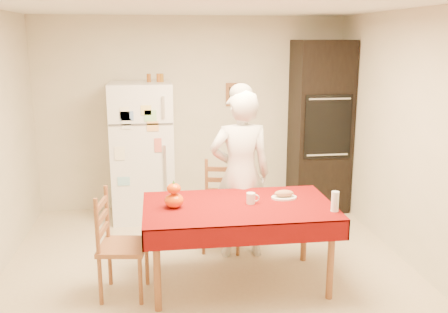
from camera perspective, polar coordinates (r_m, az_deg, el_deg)
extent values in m
plane|color=#C8B491|center=(4.80, -1.32, -14.17)|extent=(4.50, 4.50, 0.00)
cube|color=beige|center=(6.57, -3.62, 4.86)|extent=(4.00, 0.02, 2.50)
cube|color=beige|center=(2.25, 5.18, -12.09)|extent=(4.00, 0.02, 2.50)
cube|color=beige|center=(4.99, 22.06, 1.21)|extent=(0.02, 4.50, 2.50)
cube|color=white|center=(4.26, -1.51, 17.17)|extent=(4.00, 4.50, 0.02)
cube|color=brown|center=(6.58, 1.17, 7.10)|extent=(0.22, 0.02, 0.30)
cube|color=white|center=(6.26, -9.25, 0.57)|extent=(0.75, 0.70, 1.70)
cube|color=silver|center=(5.79, -6.94, 5.65)|extent=(0.03, 0.03, 0.25)
cube|color=silver|center=(5.94, -6.74, -1.54)|extent=(0.03, 0.03, 0.60)
cube|color=black|center=(6.60, 10.89, 3.37)|extent=(0.70, 0.60, 2.20)
cube|color=black|center=(6.31, 11.80, 3.33)|extent=(0.59, 0.02, 0.80)
cylinder|color=brown|center=(4.23, -7.65, -12.87)|extent=(0.06, 0.06, 0.71)
cylinder|color=brown|center=(4.94, -7.71, -8.90)|extent=(0.06, 0.06, 0.71)
cylinder|color=brown|center=(4.47, 12.09, -11.56)|extent=(0.06, 0.06, 0.71)
cylinder|color=brown|center=(5.15, 9.15, -8.01)|extent=(0.06, 0.06, 0.71)
cube|color=brown|center=(4.50, 1.68, -5.93)|extent=(1.60, 0.90, 0.04)
cube|color=#5E0905|center=(4.49, 1.68, -5.62)|extent=(1.70, 1.00, 0.01)
cylinder|color=brown|center=(5.27, -2.36, -8.95)|extent=(0.04, 0.04, 0.43)
cylinder|color=brown|center=(5.59, -1.97, -7.64)|extent=(0.04, 0.04, 0.43)
cylinder|color=brown|center=(5.25, 1.60, -9.06)|extent=(0.04, 0.04, 0.43)
cylinder|color=brown|center=(5.56, 1.75, -7.73)|extent=(0.04, 0.04, 0.43)
cube|color=brown|center=(5.33, -0.25, -5.98)|extent=(0.49, 0.48, 0.04)
cube|color=brown|center=(5.42, -0.12, -2.90)|extent=(0.36, 0.10, 0.50)
cylinder|color=brown|center=(4.40, -9.53, -13.88)|extent=(0.04, 0.04, 0.43)
cylinder|color=brown|center=(4.47, -13.96, -13.67)|extent=(0.04, 0.04, 0.43)
cylinder|color=brown|center=(4.72, -8.81, -11.89)|extent=(0.04, 0.04, 0.43)
cylinder|color=brown|center=(4.78, -12.92, -11.74)|extent=(0.04, 0.04, 0.43)
cube|color=brown|center=(4.49, -11.44, -10.07)|extent=(0.45, 0.47, 0.04)
cube|color=brown|center=(4.44, -13.76, -7.02)|extent=(0.08, 0.36, 0.50)
imported|color=silver|center=(5.07, 1.89, -2.10)|extent=(0.63, 0.42, 1.73)
cylinder|color=white|center=(4.51, 3.09, -4.80)|extent=(0.08, 0.08, 0.10)
ellipsoid|color=orange|center=(4.43, -5.73, -5.02)|extent=(0.17, 0.17, 0.13)
ellipsoid|color=#D13704|center=(4.39, -5.76, -3.66)|extent=(0.12, 0.12, 0.09)
cylinder|color=white|center=(4.41, 12.56, -5.03)|extent=(0.07, 0.07, 0.18)
cylinder|color=white|center=(4.69, 6.87, -4.68)|extent=(0.24, 0.24, 0.02)
ellipsoid|color=#A07D4E|center=(4.68, 6.88, -4.20)|extent=(0.18, 0.10, 0.06)
cylinder|color=brown|center=(6.18, -8.60, 8.87)|extent=(0.05, 0.05, 0.10)
cylinder|color=#98511B|center=(6.18, -7.49, 8.91)|extent=(0.05, 0.05, 0.10)
cylinder|color=#8E5C19|center=(6.18, -7.15, 8.92)|extent=(0.05, 0.05, 0.10)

